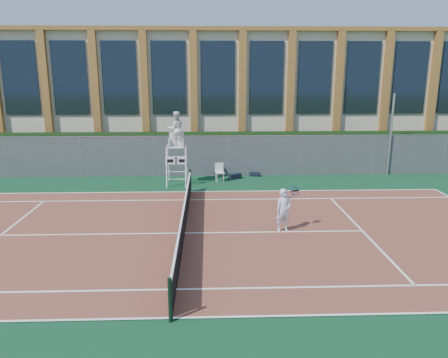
{
  "coord_description": "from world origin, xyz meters",
  "views": [
    {
      "loc": [
        0.91,
        -14.59,
        5.61
      ],
      "look_at": [
        1.52,
        3.0,
        1.25
      ],
      "focal_mm": 35.0,
      "sensor_mm": 36.0,
      "label": 1
    }
  ],
  "objects_px": {
    "tennis_player": "(284,210)",
    "umpire_chair": "(176,131)",
    "plastic_chair": "(220,170)",
    "steel_pole": "(391,135)"
  },
  "relations": [
    {
      "from": "tennis_player",
      "to": "umpire_chair",
      "type": "bearing_deg",
      "value": 121.51
    },
    {
      "from": "plastic_chair",
      "to": "tennis_player",
      "type": "xyz_separation_m",
      "value": [
        2.1,
        -7.54,
        0.25
      ]
    },
    {
      "from": "tennis_player",
      "to": "plastic_chair",
      "type": "bearing_deg",
      "value": 105.55
    },
    {
      "from": "plastic_chair",
      "to": "tennis_player",
      "type": "height_order",
      "value": "tennis_player"
    },
    {
      "from": "steel_pole",
      "to": "tennis_player",
      "type": "bearing_deg",
      "value": -130.15
    },
    {
      "from": "plastic_chair",
      "to": "tennis_player",
      "type": "distance_m",
      "value": 7.83
    },
    {
      "from": "tennis_player",
      "to": "steel_pole",
      "type": "bearing_deg",
      "value": 49.85
    },
    {
      "from": "plastic_chair",
      "to": "umpire_chair",
      "type": "bearing_deg",
      "value": -165.1
    },
    {
      "from": "plastic_chair",
      "to": "tennis_player",
      "type": "relative_size",
      "value": 0.6
    },
    {
      "from": "umpire_chair",
      "to": "tennis_player",
      "type": "relative_size",
      "value": 2.35
    }
  ]
}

